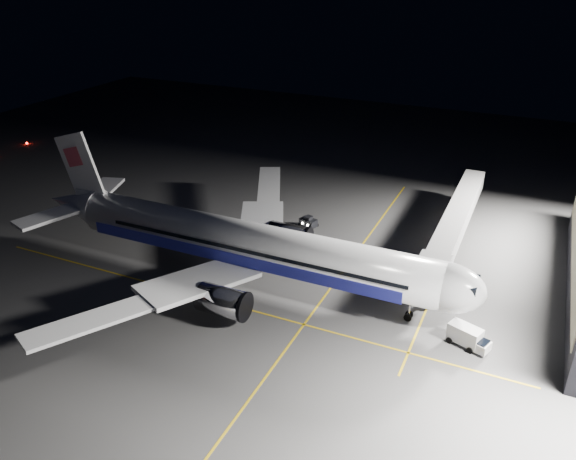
# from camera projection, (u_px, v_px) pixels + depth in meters

# --- Properties ---
(ground) EXTENTS (200.00, 200.00, 0.00)m
(ground) POSITION_uv_depth(u_px,v_px,m) (251.00, 280.00, 72.35)
(ground) COLOR #4C4C4F
(ground) RESTS_ON ground
(guide_line_main) EXTENTS (0.25, 80.00, 0.01)m
(guide_line_main) POSITION_uv_depth(u_px,v_px,m) (323.00, 298.00, 68.61)
(guide_line_main) COLOR gold
(guide_line_main) RESTS_ON ground
(guide_line_cross) EXTENTS (70.00, 0.25, 0.01)m
(guide_line_cross) POSITION_uv_depth(u_px,v_px,m) (228.00, 304.00, 67.47)
(guide_line_cross) COLOR gold
(guide_line_cross) RESTS_ON ground
(guide_line_side) EXTENTS (0.25, 40.00, 0.01)m
(guide_line_side) POSITION_uv_depth(u_px,v_px,m) (438.00, 281.00, 72.26)
(guide_line_side) COLOR gold
(guide_line_side) RESTS_ON ground
(airliner) EXTENTS (61.48, 54.22, 16.64)m
(airliner) POSITION_uv_depth(u_px,v_px,m) (242.00, 243.00, 70.46)
(airliner) COLOR silver
(airliner) RESTS_ON ground
(jet_bridge) EXTENTS (3.60, 34.40, 6.30)m
(jet_bridge) POSITION_uv_depth(u_px,v_px,m) (454.00, 224.00, 76.78)
(jet_bridge) COLOR #B2B2B7
(jet_bridge) RESTS_ON ground
(service_truck) EXTENTS (4.82, 3.21, 2.30)m
(service_truck) POSITION_uv_depth(u_px,v_px,m) (468.00, 337.00, 59.73)
(service_truck) COLOR white
(service_truck) RESTS_ON ground
(baggage_tug) EXTENTS (2.96, 2.63, 1.82)m
(baggage_tug) POSITION_uv_depth(u_px,v_px,m) (308.00, 222.00, 86.02)
(baggage_tug) COLOR black
(baggage_tug) RESTS_ON ground
(safety_cone_a) EXTENTS (0.46, 0.46, 0.69)m
(safety_cone_a) POSITION_uv_depth(u_px,v_px,m) (254.00, 238.00, 82.21)
(safety_cone_a) COLOR #FF490A
(safety_cone_a) RESTS_ON ground
(safety_cone_b) EXTENTS (0.46, 0.46, 0.69)m
(safety_cone_b) POSITION_uv_depth(u_px,v_px,m) (277.00, 261.00, 76.22)
(safety_cone_b) COLOR #FF490A
(safety_cone_b) RESTS_ON ground
(safety_cone_c) EXTENTS (0.41, 0.41, 0.61)m
(safety_cone_c) POSITION_uv_depth(u_px,v_px,m) (256.00, 235.00, 83.15)
(safety_cone_c) COLOR #FF490A
(safety_cone_c) RESTS_ON ground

